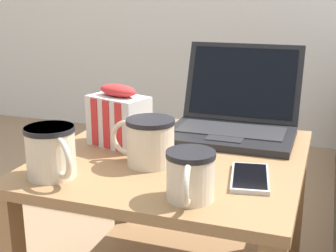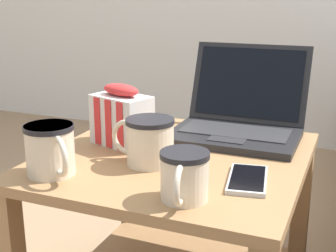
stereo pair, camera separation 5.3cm
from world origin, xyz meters
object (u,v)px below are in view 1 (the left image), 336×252
laptop (234,117)px  mug_front_left (149,139)px  mug_front_right (190,173)px  cell_phone (250,178)px  mug_mid_center (51,150)px  snack_bag (119,118)px

laptop → mug_front_left: (-0.13, -0.28, 0.01)m
mug_front_right → cell_phone: 0.16m
laptop → mug_front_right: (0.01, -0.42, 0.00)m
mug_mid_center → cell_phone: bearing=16.9°
snack_bag → cell_phone: (0.34, -0.11, -0.06)m
snack_bag → mug_mid_center: bearing=-100.1°
mug_front_left → snack_bag: (-0.12, 0.10, 0.01)m
mug_front_left → laptop: bearing=65.9°
mug_front_left → cell_phone: bearing=-4.4°
mug_front_right → laptop: bearing=91.2°
laptop → mug_mid_center: (-0.28, -0.41, 0.01)m
mug_front_left → mug_front_right: size_ratio=1.16×
mug_front_left → cell_phone: mug_front_left is taller
mug_front_left → mug_mid_center: (-0.16, -0.13, 0.00)m
mug_front_right → snack_bag: size_ratio=0.80×
laptop → mug_front_left: bearing=-114.1°
mug_front_right → cell_phone: size_ratio=0.82×
laptop → snack_bag: size_ratio=1.98×
snack_bag → cell_phone: bearing=-18.5°
mug_mid_center → cell_phone: mug_mid_center is taller
mug_front_left → mug_mid_center: bearing=-140.0°
snack_bag → cell_phone: snack_bag is taller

